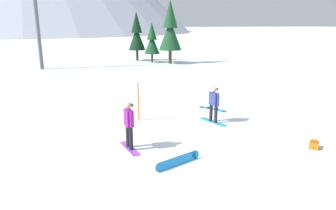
{
  "coord_description": "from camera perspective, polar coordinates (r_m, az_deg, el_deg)",
  "views": [
    {
      "loc": [
        -6.07,
        -9.65,
        4.47
      ],
      "look_at": [
        -1.52,
        2.47,
        1.0
      ],
      "focal_mm": 32.51,
      "sensor_mm": 36.0,
      "label": 1
    }
  ],
  "objects": [
    {
      "name": "ski_lift_tower",
      "position": [
        33.4,
        -23.41,
        14.98
      ],
      "size": [
        3.43,
        0.36,
        8.85
      ],
      "color": "#595B60",
      "rests_on": "ground_plane"
    },
    {
      "name": "backpack_orange",
      "position": [
        12.58,
        25.66,
        -6.75
      ],
      "size": [
        0.55,
        0.54,
        0.28
      ],
      "color": "orange",
      "rests_on": "ground_plane"
    },
    {
      "name": "snowboarder_midground",
      "position": [
        14.19,
        8.58,
        0.22
      ],
      "size": [
        0.69,
        1.59,
        1.69
      ],
      "color": "#1E8CD8",
      "rests_on": "ground_plane"
    },
    {
      "name": "pine_tree_short",
      "position": [
        35.29,
        0.41,
        14.0
      ],
      "size": [
        2.56,
        2.56,
        7.06
      ],
      "color": "#472D19",
      "rests_on": "ground_plane"
    },
    {
      "name": "pine_tree_slender",
      "position": [
        36.57,
        -3.04,
        11.96
      ],
      "size": [
        1.82,
        1.82,
        4.66
      ],
      "color": "#472D19",
      "rests_on": "ground_plane"
    },
    {
      "name": "trail_marker_pole",
      "position": [
        14.37,
        -5.59,
        0.58
      ],
      "size": [
        0.06,
        0.06,
        1.81
      ],
      "primitive_type": "cylinder",
      "color": "orange",
      "rests_on": "ground_plane"
    },
    {
      "name": "ground_plane",
      "position": [
        12.24,
        10.85,
        -6.69
      ],
      "size": [
        800.0,
        800.0,
        0.0
      ],
      "primitive_type": "plane",
      "color": "silver"
    },
    {
      "name": "loose_snowboard_far_spare",
      "position": [
        16.56,
        8.35,
        -0.73
      ],
      "size": [
        1.11,
        1.56,
        0.09
      ],
      "color": "#1E8CD8",
      "rests_on": "ground_plane"
    },
    {
      "name": "pine_tree_young",
      "position": [
        38.53,
        -5.89,
        13.1
      ],
      "size": [
        2.07,
        2.07,
        5.96
      ],
      "color": "#472D19",
      "rests_on": "ground_plane"
    },
    {
      "name": "loose_snowboard_near_right",
      "position": [
        10.08,
        1.89,
        -10.37
      ],
      "size": [
        1.78,
        0.64,
        0.3
      ],
      "color": "#1E8CD8",
      "rests_on": "ground_plane"
    },
    {
      "name": "snowboarder_foreground",
      "position": [
        11.11,
        -7.32,
        -3.65
      ],
      "size": [
        0.45,
        1.49,
        1.76
      ],
      "color": "#993FD8",
      "rests_on": "ground_plane"
    }
  ]
}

